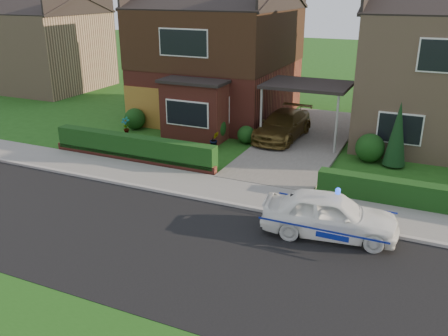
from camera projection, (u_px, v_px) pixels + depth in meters
The scene contains 22 objects.
ground at pixel (198, 252), 13.06m from camera, with size 120.00×120.00×0.00m, color #1D4D14.
road at pixel (198, 252), 13.06m from camera, with size 60.00×6.00×0.02m, color black.
kerb at pixel (240, 206), 15.64m from camera, with size 60.00×0.16×0.12m, color #9E9993.
sidewalk at pixel (252, 195), 16.54m from camera, with size 60.00×2.00×0.10m, color slate.
driveway at pixel (304, 140), 22.42m from camera, with size 3.80×12.00×0.12m, color #666059.
house_left at pixel (219, 47), 25.77m from camera, with size 7.50×9.53×7.25m.
carport_link at pixel (307, 86), 21.45m from camera, with size 3.80×3.00×2.77m.
garage_door at pixel (143, 108), 24.34m from camera, with size 2.20×0.10×2.10m, color #8C611E.
dwarf_wall at pixel (132, 158), 19.74m from camera, with size 7.70×0.25×0.36m, color maroon.
hedge_left at pixel (135, 161), 19.93m from camera, with size 7.50×0.55×0.90m, color #133310.
hedge_right at pixel (432, 212), 15.40m from camera, with size 7.50×0.55×0.80m, color #133310.
shrub_left_far at pixel (135, 119), 24.23m from camera, with size 1.08×1.08×1.08m, color #133310.
shrub_left_mid at pixel (212, 127), 22.29m from camera, with size 1.32×1.32×1.32m, color #133310.
shrub_left_near at pixel (246, 135), 22.02m from camera, with size 0.84×0.84×0.84m, color #133310.
shrub_right_near at pixel (370, 148), 19.63m from camera, with size 1.20×1.20×1.20m, color #133310.
conifer_a at pixel (397, 136), 18.83m from camera, with size 0.90×0.90×2.60m, color black.
neighbour_left at pixel (49, 52), 33.44m from camera, with size 6.50×7.00×5.20m, color tan.
police_car at pixel (330, 215), 13.70m from camera, with size 3.58×4.07×1.49m.
driveway_car at pixel (283, 125), 22.33m from camera, with size 1.77×4.36×1.26m, color brown.
potted_plant_a at pixel (126, 126), 23.43m from camera, with size 0.44×0.30×0.84m, color gray.
potted_plant_b at pixel (214, 140), 21.36m from camera, with size 0.43×0.35×0.78m, color gray.
potted_plant_c at pixel (200, 158), 19.19m from camera, with size 0.41×0.41×0.74m, color gray.
Camera 1 is at (5.32, -10.09, 6.81)m, focal length 38.00 mm.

